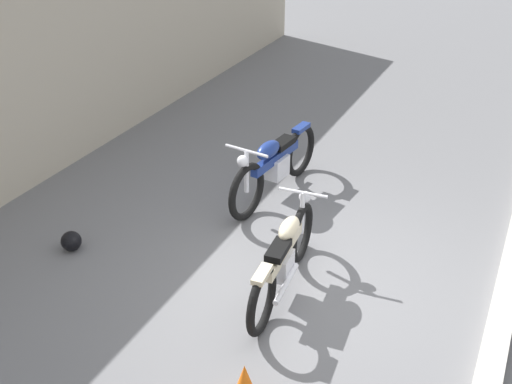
% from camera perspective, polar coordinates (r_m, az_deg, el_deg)
% --- Properties ---
extents(ground_plane, '(40.00, 40.00, 0.00)m').
position_cam_1_polar(ground_plane, '(6.71, 6.55, -8.94)').
color(ground_plane, slate).
extents(curb_strip, '(18.00, 0.24, 0.12)m').
position_cam_1_polar(curb_strip, '(6.48, 21.52, -12.19)').
color(curb_strip, '#B7B2A8').
rests_on(curb_strip, ground_plane).
extents(helmet, '(0.24, 0.24, 0.24)m').
position_cam_1_polar(helmet, '(7.50, -16.80, -4.40)').
color(helmet, black).
rests_on(helmet, ground_plane).
extents(motorcycle_cream, '(1.97, 0.55, 0.88)m').
position_cam_1_polar(motorcycle_cream, '(6.40, 2.62, -6.07)').
color(motorcycle_cream, black).
rests_on(motorcycle_cream, ground_plane).
extents(motorcycle_blue, '(2.15, 0.60, 0.96)m').
position_cam_1_polar(motorcycle_blue, '(8.12, 1.73, 2.57)').
color(motorcycle_blue, black).
rests_on(motorcycle_blue, ground_plane).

